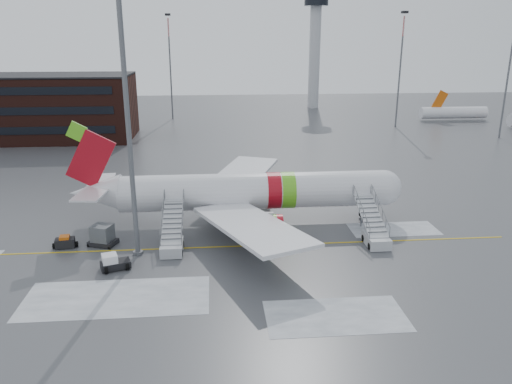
{
  "coord_description": "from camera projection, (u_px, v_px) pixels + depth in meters",
  "views": [
    {
      "loc": [
        1.61,
        -44.69,
        18.98
      ],
      "look_at": [
        5.83,
        3.37,
        4.0
      ],
      "focal_mm": 35.0,
      "sensor_mm": 36.0,
      "label": 1
    }
  ],
  "objects": [
    {
      "name": "airstair_aft",
      "position": [
        172.0,
        239.0,
        46.38
      ],
      "size": [
        2.05,
        7.7,
        3.48
      ],
      "color": "#ABAEB3",
      "rests_on": "ground"
    },
    {
      "name": "baggage_tractor",
      "position": [
        65.0,
        243.0,
        46.95
      ],
      "size": [
        2.33,
        1.29,
        1.17
      ],
      "color": "black",
      "rests_on": "ground"
    },
    {
      "name": "pushback_tug",
      "position": [
        113.0,
        262.0,
        42.53
      ],
      "size": [
        2.74,
        2.38,
        1.4
      ],
      "color": "black",
      "rests_on": "ground"
    },
    {
      "name": "airliner",
      "position": [
        245.0,
        192.0,
        52.51
      ],
      "size": [
        35.03,
        32.97,
        11.18
      ],
      "color": "white",
      "rests_on": "ground"
    },
    {
      "name": "distant_aircraft",
      "position": [
        479.0,
        124.0,
        114.12
      ],
      "size": [
        35.0,
        18.0,
        8.0
      ],
      "primitive_type": null,
      "color": "#D8590C",
      "rests_on": "ground"
    },
    {
      "name": "control_tower",
      "position": [
        315.0,
        38.0,
        135.33
      ],
      "size": [
        6.4,
        6.4,
        30.0
      ],
      "color": "#B2B5BA",
      "rests_on": "ground"
    },
    {
      "name": "light_mast_far_ne",
      "position": [
        401.0,
        63.0,
        106.4
      ],
      "size": [
        1.2,
        1.2,
        24.25
      ],
      "color": "#595B60",
      "rests_on": "ground"
    },
    {
      "name": "light_mast_far_n",
      "position": [
        170.0,
        60.0,
        117.44
      ],
      "size": [
        1.2,
        1.2,
        24.25
      ],
      "color": "#595B60",
      "rests_on": "ground"
    },
    {
      "name": "airstair_fwd",
      "position": [
        374.0,
        232.0,
        47.99
      ],
      "size": [
        2.05,
        7.7,
        3.48
      ],
      "color": "silver",
      "rests_on": "ground"
    },
    {
      "name": "light_mast_far_e",
      "position": [
        509.0,
        66.0,
        94.42
      ],
      "size": [
        1.2,
        1.2,
        24.25
      ],
      "color": "#595B60",
      "rests_on": "ground"
    },
    {
      "name": "ground",
      "position": [
        199.0,
        243.0,
        48.01
      ],
      "size": [
        260.0,
        260.0,
        0.0
      ],
      "primitive_type": "plane",
      "color": "#494C4F",
      "rests_on": "ground"
    },
    {
      "name": "uld_container",
      "position": [
        103.0,
        236.0,
        47.42
      ],
      "size": [
        2.9,
        2.5,
        2.0
      ],
      "color": "black",
      "rests_on": "ground"
    },
    {
      "name": "light_mast_near",
      "position": [
        126.0,
        94.0,
        41.36
      ],
      "size": [
        1.2,
        1.2,
        28.15
      ],
      "color": "#595B60",
      "rests_on": "ground"
    }
  ]
}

